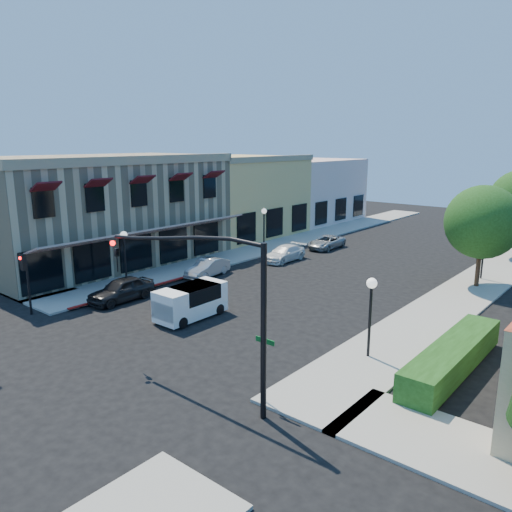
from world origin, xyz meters
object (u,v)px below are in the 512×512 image
Objects in this scene: secondary_signal at (25,273)px; street_tree_a at (483,222)px; street_name_sign at (265,360)px; lamppost_left_near at (124,244)px; parked_car_c at (284,253)px; signal_mast_arm at (215,289)px; lamppost_right_far at (485,240)px; parked_car_a at (121,290)px; white_van at (190,300)px; lamppost_left_far at (264,218)px; lamppost_right_near at (371,297)px; parked_car_d at (326,242)px; parked_car_b at (208,268)px.

street_tree_a is at bearing 50.79° from secondary_signal.
lamppost_left_near reaches higher than street_name_sign.
street_name_sign is 0.62× the size of parked_car_c.
lamppost_left_near is at bearing 155.63° from signal_mast_arm.
parked_car_c is at bearing -163.33° from lamppost_right_far.
street_name_sign is at bearing -54.96° from parked_car_c.
parked_car_a is at bearing 68.60° from secondary_signal.
street_tree_a is 2.49m from lamppost_right_far.
white_van is (-9.50, -17.43, -1.74)m from lamppost_right_far.
lamppost_left_far is 0.88× the size of parked_car_c.
parked_car_a is (-14.70, -2.00, -2.05)m from lamppost_right_near.
signal_mast_arm is 15.82m from lamppost_left_near.
signal_mast_arm reaches higher than parked_car_a.
lamppost_left_far is (-16.00, 19.80, 1.04)m from street_name_sign.
signal_mast_arm is 2.24× the size of lamppost_left_far.
parked_car_d is at bearing 171.45° from lamppost_right_far.
secondary_signal is at bearing -113.19° from parked_car_a.
lamppost_left_far is 9.53m from parked_car_b.
signal_mast_arm is at bearing -51.53° from parked_car_b.
signal_mast_arm is 2.41× the size of secondary_signal.
lamppost_right_near is (-0.30, -14.00, -1.46)m from street_tree_a.
parked_car_d is (-13.30, 18.00, -2.17)m from lamppost_right_near.
lamppost_right_far is (1.00, 21.80, 1.04)m from street_name_sign.
lamppost_left_near is 1.00× the size of lamppost_left_far.
street_tree_a is 1.82× the size of lamppost_right_near.
parked_car_d is (-10.66, 24.50, -3.53)m from signal_mast_arm.
street_name_sign is at bearing -19.93° from lamppost_left_near.
parked_car_b is at bearing 141.75° from street_name_sign.
parked_car_a reaches higher than parked_car_c.
parked_car_c is at bearing 80.40° from secondary_signal.
street_tree_a is 1.95× the size of secondary_signal.
street_tree_a is 17.36m from lamppost_left_far.
lamppost_right_near is 1.00× the size of lamppost_right_far.
lamppost_left_far is 0.89× the size of parked_car_a.
lamppost_right_far is 0.88× the size of parked_car_d.
parked_car_c is (3.65, -2.00, -2.15)m from lamppost_left_far.
lamppost_left_near is at bearing 180.00° from lamppost_right_near.
lamppost_left_near and lamppost_left_far have the same top height.
secondary_signal is 0.82× the size of parked_car_d.
lamppost_right_far is 0.92× the size of white_van.
street_tree_a is 20.71m from signal_mast_arm.
street_name_sign is 25.48m from lamppost_left_far.
parked_car_d is at bearing 89.76° from parked_car_c.
parked_car_a is 7.00m from parked_car_b.
lamppost_left_far reaches higher than parked_car_d.
street_name_sign reaches higher than white_van.
white_van is 5.24m from parked_car_a.
secondary_signal is at bearing -177.07° from street_name_sign.
signal_mast_arm is at bearing 0.37° from secondary_signal.
street_tree_a is at bearing -81.47° from lamppost_right_far.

